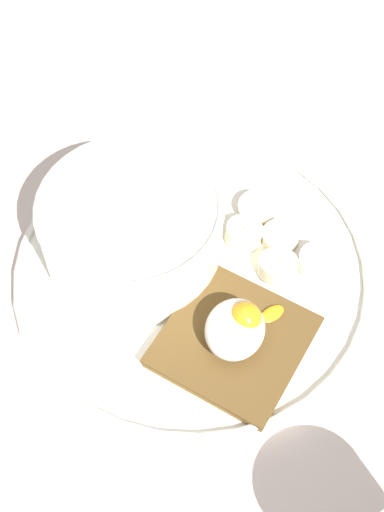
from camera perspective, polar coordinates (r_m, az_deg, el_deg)
ground_plane at (r=60.72cm, az=0.00°, el=-2.07°), size 120.00×120.00×2.00cm
plate at (r=59.19cm, az=0.00°, el=-1.17°), size 29.54×29.54×1.60cm
oatmeal_bowl at (r=57.53cm, az=-4.74°, el=2.44°), size 14.81×14.81×6.60cm
toast_slice at (r=55.16cm, az=3.35°, el=-6.85°), size 12.10×12.10×1.10cm
poached_egg at (r=53.29cm, az=3.63°, el=-5.71°), size 6.76×5.45×3.71cm
banana_slice_front at (r=60.53cm, az=7.08°, el=1.56°), size 3.27×3.35×1.40cm
banana_slice_left at (r=60.25cm, az=4.17°, el=1.83°), size 4.54×4.53×1.70cm
banana_slice_back at (r=58.63cm, az=6.90°, el=-0.82°), size 4.43×4.32×1.94cm
banana_slice_right at (r=59.50cm, az=9.85°, el=-0.39°), size 4.36×4.38×1.69cm
banana_slice_inner at (r=62.02cm, az=5.15°, el=3.84°), size 3.50×3.37×1.63cm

